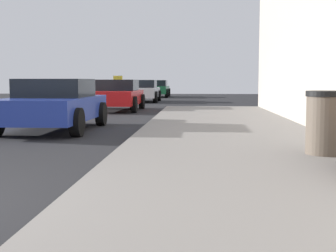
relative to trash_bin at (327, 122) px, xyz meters
The scene contains 6 objects.
sidewalk 3.29m from the trash_bin, 111.32° to the right, with size 4.00×32.00×0.15m, color gray.
trash_bin is the anchor object (origin of this frame).
car_blue 7.02m from the trash_bin, 140.76° to the left, with size 2.06×4.08×1.27m.
car_red 13.24m from the trash_bin, 113.00° to the left, with size 1.94×4.07×1.43m.
car_white 20.97m from the trash_bin, 104.17° to the left, with size 2.05×4.08×1.27m.
car_green 28.79m from the trash_bin, 99.93° to the left, with size 1.94×4.24×1.27m.
Camera 1 is at (3.27, -3.93, 1.22)m, focal length 50.16 mm.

